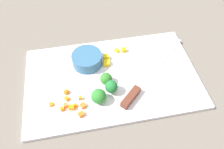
% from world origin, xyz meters
% --- Properties ---
extents(ground_plane, '(4.00, 4.00, 0.00)m').
position_xyz_m(ground_plane, '(0.00, 0.00, 0.00)').
color(ground_plane, '#696257').
extents(cutting_board, '(0.53, 0.32, 0.01)m').
position_xyz_m(cutting_board, '(0.00, 0.00, 0.01)').
color(cutting_board, white).
rests_on(cutting_board, ground_plane).
extents(prep_bowl, '(0.10, 0.10, 0.04)m').
position_xyz_m(prep_bowl, '(-0.07, 0.07, 0.03)').
color(prep_bowl, '#336084').
rests_on(prep_bowl, cutting_board).
extents(chef_knife, '(0.27, 0.26, 0.02)m').
position_xyz_m(chef_knife, '(0.09, -0.04, 0.02)').
color(chef_knife, silver).
rests_on(chef_knife, cutting_board).
extents(carrot_dice_0, '(0.02, 0.02, 0.01)m').
position_xyz_m(carrot_dice_0, '(-0.11, -0.12, 0.02)').
color(carrot_dice_0, orange).
rests_on(carrot_dice_0, cutting_board).
extents(carrot_dice_1, '(0.02, 0.02, 0.01)m').
position_xyz_m(carrot_dice_1, '(-0.13, -0.09, 0.02)').
color(carrot_dice_1, orange).
rests_on(carrot_dice_1, cutting_board).
extents(carrot_dice_2, '(0.01, 0.01, 0.01)m').
position_xyz_m(carrot_dice_2, '(-0.12, -0.09, 0.02)').
color(carrot_dice_2, orange).
rests_on(carrot_dice_2, cutting_board).
extents(carrot_dice_3, '(0.01, 0.01, 0.01)m').
position_xyz_m(carrot_dice_3, '(-0.15, -0.08, 0.02)').
color(carrot_dice_3, orange).
rests_on(carrot_dice_3, cutting_board).
extents(carrot_dice_4, '(0.02, 0.02, 0.01)m').
position_xyz_m(carrot_dice_4, '(-0.10, -0.09, 0.02)').
color(carrot_dice_4, orange).
rests_on(carrot_dice_4, cutting_board).
extents(carrot_dice_5, '(0.01, 0.01, 0.01)m').
position_xyz_m(carrot_dice_5, '(-0.10, -0.06, 0.02)').
color(carrot_dice_5, orange).
rests_on(carrot_dice_5, cutting_board).
extents(carrot_dice_6, '(0.02, 0.02, 0.01)m').
position_xyz_m(carrot_dice_6, '(-0.14, -0.06, 0.02)').
color(carrot_dice_6, orange).
rests_on(carrot_dice_6, cutting_board).
extents(carrot_dice_7, '(0.01, 0.01, 0.01)m').
position_xyz_m(carrot_dice_7, '(-0.19, -0.07, 0.02)').
color(carrot_dice_7, orange).
rests_on(carrot_dice_7, cutting_board).
extents(carrot_dice_8, '(0.01, 0.01, 0.01)m').
position_xyz_m(carrot_dice_8, '(-0.16, -0.09, 0.02)').
color(carrot_dice_8, orange).
rests_on(carrot_dice_8, cutting_board).
extents(carrot_dice_9, '(0.02, 0.02, 0.01)m').
position_xyz_m(carrot_dice_9, '(-0.14, -0.04, 0.02)').
color(carrot_dice_9, orange).
rests_on(carrot_dice_9, cutting_board).
extents(pepper_dice_0, '(0.02, 0.02, 0.01)m').
position_xyz_m(pepper_dice_0, '(0.04, 0.10, 0.02)').
color(pepper_dice_0, yellow).
rests_on(pepper_dice_0, cutting_board).
extents(pepper_dice_1, '(0.02, 0.02, 0.01)m').
position_xyz_m(pepper_dice_1, '(-0.01, 0.08, 0.02)').
color(pepper_dice_1, yellow).
rests_on(pepper_dice_1, cutting_board).
extents(pepper_dice_2, '(0.02, 0.02, 0.02)m').
position_xyz_m(pepper_dice_2, '(-0.01, 0.05, 0.02)').
color(pepper_dice_2, yellow).
rests_on(pepper_dice_2, cutting_board).
extents(pepper_dice_3, '(0.01, 0.01, 0.01)m').
position_xyz_m(pepper_dice_3, '(0.06, 0.10, 0.02)').
color(pepper_dice_3, yellow).
rests_on(pepper_dice_3, cutting_board).
extents(broccoli_floret_0, '(0.04, 0.04, 0.04)m').
position_xyz_m(broccoli_floret_0, '(-0.02, -0.02, 0.03)').
color(broccoli_floret_0, '#91B56A').
rests_on(broccoli_floret_0, cutting_board).
extents(broccoli_floret_1, '(0.04, 0.04, 0.04)m').
position_xyz_m(broccoli_floret_1, '(-0.01, -0.05, 0.04)').
color(broccoli_floret_1, '#80C163').
rests_on(broccoli_floret_1, cutting_board).
extents(broccoli_floret_2, '(0.04, 0.04, 0.04)m').
position_xyz_m(broccoli_floret_2, '(-0.05, -0.08, 0.03)').
color(broccoli_floret_2, '#8BAB6D').
rests_on(broccoli_floret_2, cutting_board).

